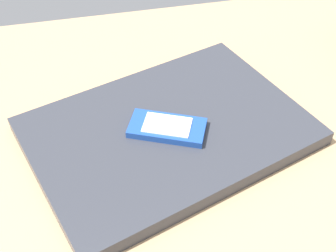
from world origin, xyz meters
The scene contains 3 objects.
desk_surface centered at (0.00, 0.00, 1.50)cm, with size 120.00×80.00×3.00cm, color tan.
laptop_closed centered at (1.89, -5.56, 4.05)cm, with size 35.73×24.87×2.10cm, color #33353D.
cell_phone_on_laptop centered at (2.21, -4.65, 5.61)cm, with size 10.98×8.48×1.09cm.
Camera 1 is at (11.49, 36.59, 46.08)cm, focal length 48.07 mm.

